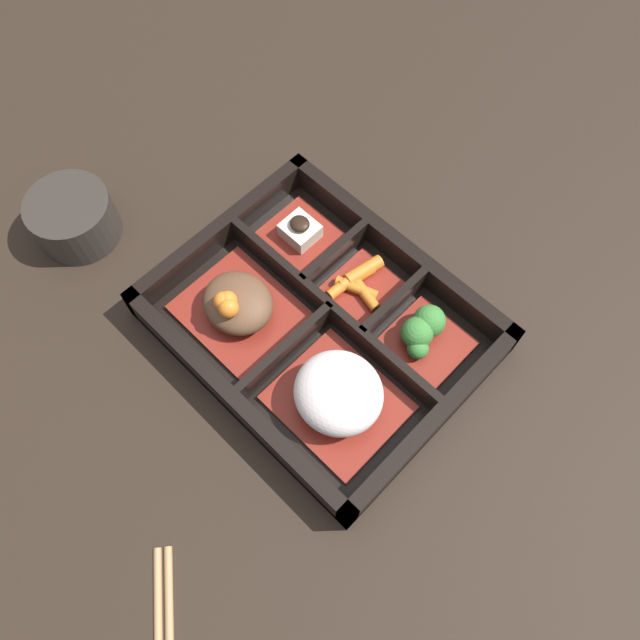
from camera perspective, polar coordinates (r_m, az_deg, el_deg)
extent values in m
plane|color=black|center=(0.62, 0.00, -0.99)|extent=(3.00, 3.00, 0.00)
cube|color=black|center=(0.62, 0.00, -0.80)|extent=(0.30, 0.24, 0.01)
cube|color=black|center=(0.65, 7.06, 6.29)|extent=(0.30, 0.01, 0.04)
cube|color=black|center=(0.58, -7.91, -7.40)|extent=(0.30, 0.01, 0.04)
cube|color=black|center=(0.58, 10.32, -9.18)|extent=(0.01, 0.24, 0.04)
cube|color=black|center=(0.66, -8.97, 7.69)|extent=(0.01, 0.24, 0.04)
cube|color=black|center=(0.61, 0.94, 0.69)|extent=(0.27, 0.01, 0.04)
cube|color=black|center=(0.62, 6.60, 1.08)|extent=(0.01, 0.09, 0.04)
cube|color=black|center=(0.64, 1.25, 5.57)|extent=(0.01, 0.09, 0.04)
cube|color=black|center=(0.59, -3.11, -3.04)|extent=(0.01, 0.12, 0.04)
cube|color=maroon|center=(0.58, 1.63, -7.56)|extent=(0.11, 0.10, 0.01)
ellipsoid|color=silver|center=(0.56, 1.70, -6.68)|extent=(0.08, 0.08, 0.05)
cube|color=maroon|center=(0.62, -7.31, 0.74)|extent=(0.11, 0.10, 0.01)
ellipsoid|color=brown|center=(0.61, -7.52, 1.56)|extent=(0.07, 0.06, 0.03)
sphere|color=orange|center=(0.59, -8.84, 1.71)|extent=(0.02, 0.02, 0.02)
sphere|color=orange|center=(0.58, -8.37, 1.11)|extent=(0.02, 0.02, 0.02)
sphere|color=orange|center=(0.59, -8.44, 1.78)|extent=(0.02, 0.02, 0.02)
cube|color=maroon|center=(0.61, 9.74, -2.08)|extent=(0.07, 0.07, 0.01)
sphere|color=#387A33|center=(0.60, 9.95, -0.10)|extent=(0.03, 0.03, 0.03)
sphere|color=#387A33|center=(0.60, 8.93, -2.59)|extent=(0.02, 0.02, 0.02)
sphere|color=#387A33|center=(0.60, 8.86, -1.16)|extent=(0.03, 0.03, 0.03)
cube|color=maroon|center=(0.63, 3.78, 2.95)|extent=(0.06, 0.07, 0.01)
cylinder|color=orange|center=(0.62, 4.27, 2.23)|extent=(0.04, 0.02, 0.01)
cylinder|color=orange|center=(0.63, 4.03, 4.53)|extent=(0.02, 0.04, 0.01)
cylinder|color=orange|center=(0.63, 2.42, 3.43)|extent=(0.02, 0.05, 0.01)
cylinder|color=orange|center=(0.63, 3.38, 3.96)|extent=(0.02, 0.04, 0.01)
cylinder|color=orange|center=(0.62, 3.07, 3.16)|extent=(0.04, 0.03, 0.01)
cube|color=maroon|center=(0.66, -1.80, 7.60)|extent=(0.07, 0.07, 0.01)
cube|color=beige|center=(0.65, -1.83, 8.15)|extent=(0.04, 0.03, 0.02)
ellipsoid|color=black|center=(0.64, -1.86, 8.80)|extent=(0.02, 0.02, 0.01)
cylinder|color=#2D2823|center=(0.71, -21.59, 8.66)|extent=(0.09, 0.09, 0.05)
cylinder|color=#597A38|center=(0.69, -22.20, 9.65)|extent=(0.07, 0.07, 0.01)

